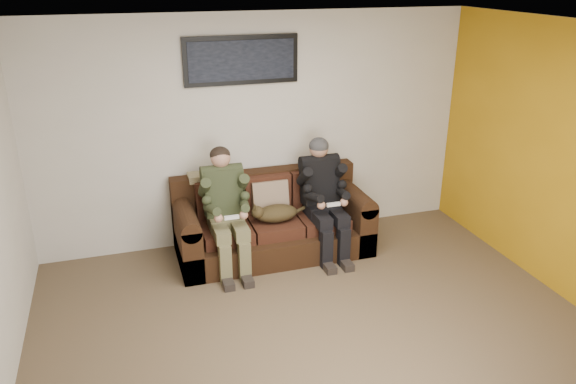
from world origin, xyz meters
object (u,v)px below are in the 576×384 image
object	(u,v)px
sofa	(271,223)
person_left	(225,203)
person_right	(323,191)
cat	(275,213)
framed_poster	(241,60)

from	to	relation	value
sofa	person_left	bearing A→B (deg)	-162.01
person_left	person_right	bearing A→B (deg)	0.02
person_right	person_left	bearing A→B (deg)	-179.98
person_right	cat	bearing A→B (deg)	179.20
person_left	framed_poster	xyz separation A→B (m)	(0.35, 0.57, 1.38)
person_right	cat	xyz separation A→B (m)	(-0.56, 0.01, -0.19)
sofa	framed_poster	size ratio (longest dim) A/B	1.71
framed_poster	cat	bearing A→B (deg)	-70.95
person_right	framed_poster	world-z (taller)	framed_poster
sofa	person_right	bearing A→B (deg)	-17.96
person_left	framed_poster	world-z (taller)	framed_poster
person_left	person_right	size ratio (longest dim) A/B	0.99
sofa	person_left	xyz separation A→B (m)	(-0.55, -0.18, 0.39)
cat	person_right	bearing A→B (deg)	-0.80
person_left	person_right	distance (m)	1.10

